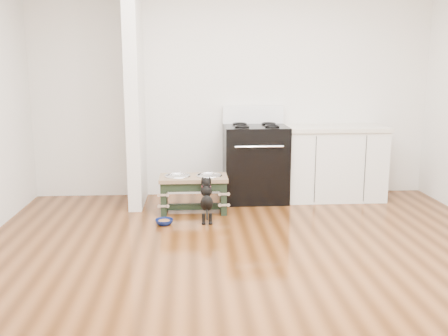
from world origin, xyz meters
TOP-DOWN VIEW (x-y plane):
  - ground at (0.00, 0.00)m, footprint 5.00×5.00m
  - room_shell at (0.00, 0.00)m, footprint 5.00×5.00m
  - partition_wall at (-1.18, 2.10)m, footprint 0.15×0.80m
  - oven_range at (0.25, 2.16)m, footprint 0.76×0.69m
  - cabinet_run at (1.23, 2.18)m, footprint 1.24×0.64m
  - dog_feeder at (-0.51, 1.65)m, footprint 0.76×0.41m
  - puppy at (-0.37, 1.31)m, footprint 0.13×0.39m
  - floor_bowl at (-0.82, 1.21)m, footprint 0.21×0.21m

SIDE VIEW (x-z plane):
  - ground at x=0.00m, z-range 0.00..0.00m
  - floor_bowl at x=-0.82m, z-range 0.00..0.06m
  - puppy at x=-0.37m, z-range 0.02..0.48m
  - dog_feeder at x=-0.51m, z-range 0.08..0.51m
  - cabinet_run at x=1.23m, z-range 0.00..0.91m
  - oven_range at x=0.25m, z-range -0.09..1.05m
  - partition_wall at x=-1.18m, z-range 0.00..2.70m
  - room_shell at x=0.00m, z-range -0.88..4.12m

